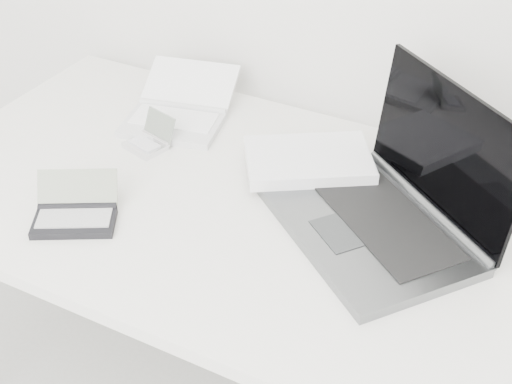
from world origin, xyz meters
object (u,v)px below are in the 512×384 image
at_px(laptop_large, 368,193).
at_px(palmtop_charcoal, 75,214).
at_px(netbook_open_white, 178,112).
at_px(desk, 278,227).

height_order(laptop_large, palmtop_charcoal, laptop_large).
height_order(laptop_large, netbook_open_white, laptop_large).
distance_m(desk, laptop_large, 0.20).
height_order(desk, laptop_large, laptop_large).
bearing_deg(palmtop_charcoal, desk, 3.24).
xyz_separation_m(laptop_large, palmtop_charcoal, (-0.50, -0.30, -0.03)).
height_order(desk, netbook_open_white, netbook_open_white).
height_order(netbook_open_white, palmtop_charcoal, netbook_open_white).
distance_m(laptop_large, netbook_open_white, 0.55).
xyz_separation_m(netbook_open_white, palmtop_charcoal, (0.04, -0.43, -0.00)).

